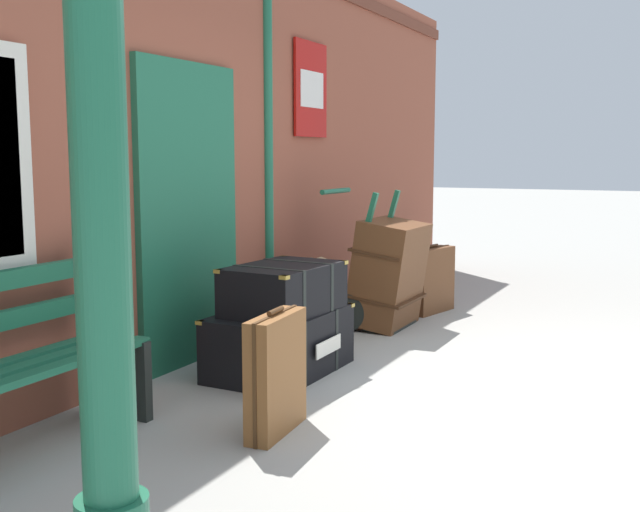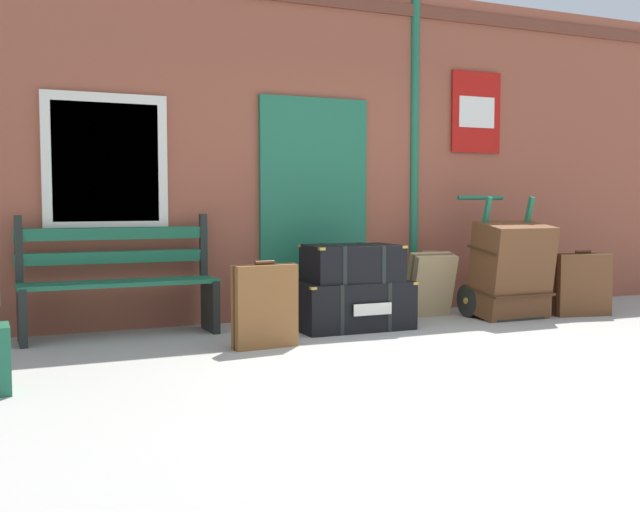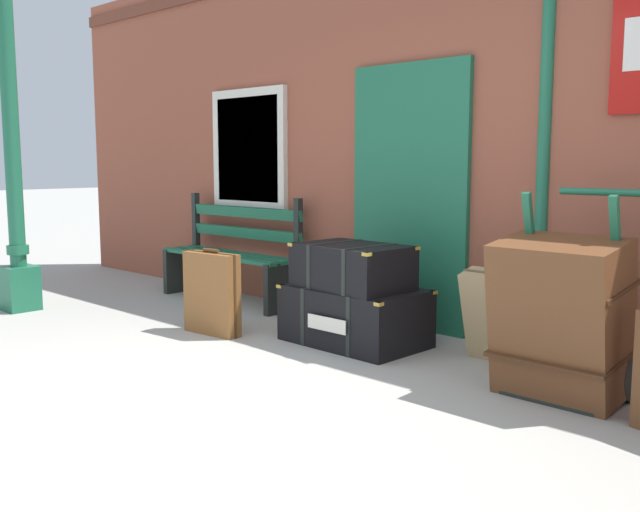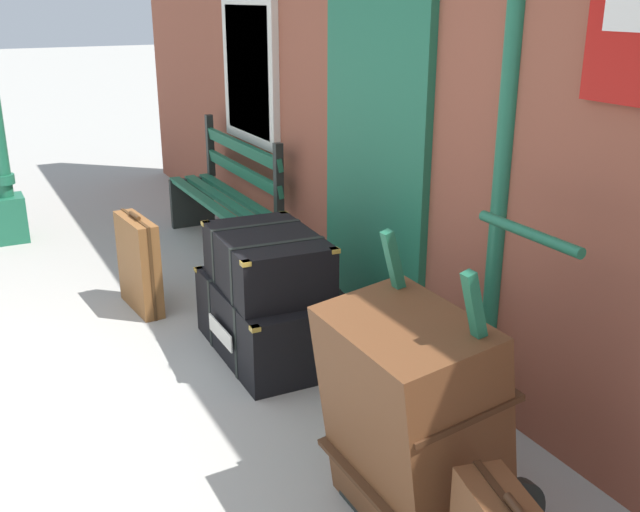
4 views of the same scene
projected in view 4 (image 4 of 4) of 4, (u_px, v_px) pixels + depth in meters
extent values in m
cube|color=brown|center=(432.00, 76.00, 4.04)|extent=(10.40, 0.30, 3.20)
cube|color=#1E6647|center=(373.00, 166.00, 4.40)|extent=(1.10, 0.05, 2.10)
cube|color=#123D2A|center=(372.00, 166.00, 4.40)|extent=(0.06, 0.02, 2.10)
cube|color=silver|center=(250.00, 71.00, 5.89)|extent=(1.04, 0.06, 1.16)
cube|color=silver|center=(248.00, 71.00, 5.88)|extent=(0.88, 0.02, 1.00)
cylinder|color=#1E6647|center=(510.00, 94.00, 3.29)|extent=(0.09, 0.09, 3.14)
cube|color=#1E6647|center=(9.00, 219.00, 6.33)|extent=(0.28, 0.28, 0.40)
cylinder|color=#1E6647|center=(3.00, 179.00, 6.22)|extent=(0.19, 0.19, 0.08)
cube|color=#1E6647|center=(203.00, 199.00, 5.99)|extent=(1.60, 0.09, 0.04)
cube|color=#1E6647|center=(219.00, 197.00, 6.05)|extent=(1.60, 0.09, 0.04)
cube|color=#1E6647|center=(235.00, 195.00, 6.11)|extent=(1.60, 0.09, 0.04)
cube|color=#1E6647|center=(241.00, 171.00, 6.06)|extent=(1.60, 0.05, 0.10)
cube|color=#1E6647|center=(240.00, 147.00, 6.00)|extent=(1.60, 0.05, 0.10)
cube|color=black|center=(192.00, 202.00, 6.76)|extent=(0.06, 0.40, 0.45)
cube|color=black|center=(210.00, 146.00, 6.68)|extent=(0.06, 0.06, 0.56)
cube|color=black|center=(255.00, 250.00, 5.48)|extent=(0.06, 0.40, 0.45)
cube|color=black|center=(279.00, 181.00, 5.40)|extent=(0.06, 0.06, 0.56)
cube|color=black|center=(274.00, 318.00, 4.35)|extent=(1.01, 0.66, 0.42)
cube|color=black|center=(260.00, 305.00, 4.54)|extent=(0.05, 0.65, 0.43)
cube|color=black|center=(289.00, 333.00, 4.16)|extent=(0.05, 0.65, 0.43)
cube|color=#B79338|center=(199.00, 269.00, 4.57)|extent=(0.05, 0.05, 0.02)
cube|color=#B79338|center=(255.00, 329.00, 3.75)|extent=(0.05, 0.05, 0.02)
cube|color=#B79338|center=(287.00, 255.00, 4.82)|extent=(0.05, 0.05, 0.02)
cube|color=#B79338|center=(358.00, 308.00, 4.00)|extent=(0.05, 0.05, 0.02)
cube|color=silver|center=(220.00, 333.00, 4.17)|extent=(0.36, 0.01, 0.10)
cube|color=black|center=(267.00, 261.00, 4.21)|extent=(0.83, 0.59, 0.32)
cube|color=black|center=(257.00, 251.00, 4.37)|extent=(0.07, 0.55, 0.33)
cube|color=black|center=(278.00, 271.00, 4.06)|extent=(0.07, 0.55, 0.33)
cube|color=#B79338|center=(206.00, 223.00, 4.40)|extent=(0.05, 0.05, 0.02)
cube|color=#B79338|center=(246.00, 263.00, 3.74)|extent=(0.05, 0.05, 0.02)
cube|color=#B79338|center=(284.00, 214.00, 4.58)|extent=(0.05, 0.05, 0.02)
cube|color=#B79338|center=(335.00, 250.00, 3.93)|extent=(0.05, 0.05, 0.02)
cube|color=#1E6647|center=(415.00, 358.00, 3.07)|extent=(0.04, 0.36, 1.17)
cube|color=#1E6647|center=(493.00, 415.00, 2.65)|extent=(0.04, 0.36, 1.17)
cylinder|color=#1E6647|center=(528.00, 233.00, 2.81)|extent=(0.54, 0.04, 0.04)
cylinder|color=black|center=(413.00, 433.00, 3.30)|extent=(0.04, 0.32, 0.32)
cylinder|color=#B79338|center=(413.00, 433.00, 3.30)|extent=(0.07, 0.06, 0.06)
cube|color=brown|center=(412.00, 422.00, 2.82)|extent=(0.68, 0.56, 0.93)
cube|color=#432715|center=(409.00, 465.00, 2.89)|extent=(0.70, 0.46, 0.09)
cube|color=#432715|center=(414.00, 377.00, 2.76)|extent=(0.70, 0.46, 0.09)
cube|color=tan|center=(410.00, 364.00, 3.59)|extent=(0.45, 0.33, 0.63)
cylinder|color=brown|center=(418.00, 304.00, 3.50)|extent=(0.16, 0.03, 0.03)
cube|color=brown|center=(410.00, 364.00, 3.59)|extent=(0.46, 0.18, 0.60)
cube|color=brown|center=(139.00, 264.00, 4.92)|extent=(0.52, 0.18, 0.64)
cylinder|color=#4F3018|center=(135.00, 216.00, 4.81)|extent=(0.16, 0.04, 0.03)
cube|color=#482C16|center=(139.00, 264.00, 4.92)|extent=(0.52, 0.07, 0.65)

